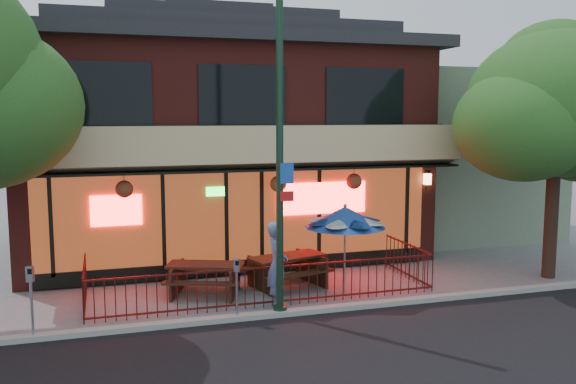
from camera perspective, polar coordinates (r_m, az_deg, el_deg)
name	(u,v)px	position (r m, az deg, el deg)	size (l,w,h in m)	color
ground	(275,309)	(14.33, -1.21, -10.90)	(80.00, 80.00, 0.00)	gray
curb	(281,313)	(13.85, -0.64, -11.28)	(80.00, 0.25, 0.12)	#999993
restaurant_building	(217,125)	(20.56, -6.67, 6.24)	(12.96, 9.49, 8.05)	maroon
neighbor_building	(444,153)	(24.42, 14.41, 3.57)	(6.00, 7.00, 6.00)	slate
patio_fence	(269,277)	(14.61, -1.76, -7.96)	(8.44, 2.62, 1.00)	#45110E
street_light	(280,175)	(13.30, -0.76, 1.58)	(0.43, 0.32, 7.00)	black
street_tree_right	(557,96)	(18.04, 23.87, 8.20)	(4.80, 4.80, 7.02)	#302218
picnic_table_left	(206,274)	(15.39, -7.72, -7.65)	(2.26, 2.00, 0.80)	#3C1E15
picnic_table_right	(287,266)	(15.92, -0.05, -6.98)	(2.30, 1.98, 0.84)	#322111
patio_umbrella	(345,217)	(15.15, 5.36, -2.34)	(2.00, 2.00, 2.29)	gray
pedestrian	(277,265)	(14.16, -1.00, -6.84)	(0.74, 0.49, 2.03)	#516BA3
parking_meter_near	(237,279)	(13.39, -4.82, -8.10)	(0.15, 0.13, 1.37)	gray
parking_meter_far	(31,290)	(13.17, -22.92, -8.48)	(0.16, 0.15, 1.51)	#A0A2A9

